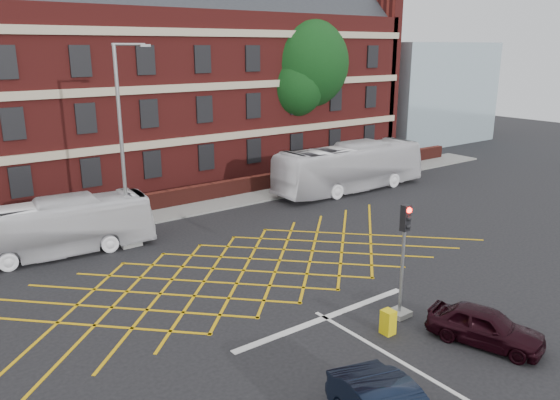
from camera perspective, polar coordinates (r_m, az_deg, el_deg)
ground at (r=23.02m, az=-1.08°, el=-8.94°), size 120.00×120.00×0.00m
victorian_building at (r=40.98m, az=-19.51°, el=12.39°), size 51.00×12.17×20.40m
boundary_wall at (r=33.64m, az=-14.10°, el=-0.37°), size 56.00×0.50×1.10m
far_pavement at (r=32.88m, az=-13.36°, el=-1.58°), size 60.00×3.00×0.12m
glass_block at (r=59.97m, az=14.05°, el=10.88°), size 14.00×10.00×10.00m
box_junction_hatching at (r=24.53m, az=-3.82°, el=-7.34°), size 8.22×8.22×0.02m
stop_line at (r=20.56m, az=4.75°, el=-12.16°), size 8.00×0.30×0.02m
bus_left at (r=27.88m, az=-23.13°, el=-2.79°), size 9.91×3.20×2.71m
bus_right at (r=37.76m, az=7.33°, el=3.40°), size 11.69×2.91×3.24m
car_maroon at (r=19.85m, az=20.65°, el=-12.24°), size 2.59×4.04×1.28m
deciduous_tree at (r=44.59m, az=2.27°, el=13.41°), size 7.63×7.40×12.04m
traffic_light_near at (r=20.39m, az=12.63°, el=-7.31°), size 0.70×0.70×4.27m
street_lamp at (r=27.59m, az=-15.84°, el=2.20°), size 2.25×1.00×9.77m
utility_cabinet at (r=19.66m, az=11.22°, el=-12.41°), size 0.40×0.44×0.87m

